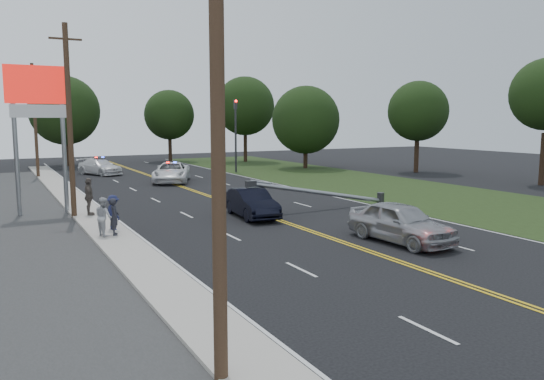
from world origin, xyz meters
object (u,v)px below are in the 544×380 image
utility_pole_near (218,124)px  bystander_a (114,217)px  bystander_d (89,197)px  crashed_sedan (251,203)px  emergency_a (172,172)px  traffic_signal (236,129)px  waiting_sedan (401,222)px  bystander_c (113,212)px  emergency_b (100,167)px  fallen_streetlight (328,193)px  utility_pole_mid (70,121)px  utility_pole_far (35,120)px  pylon_sign (38,104)px  bystander_b (104,217)px

utility_pole_near → bystander_a: utility_pole_near is taller
bystander_a → bystander_d: 5.56m
crashed_sedan → emergency_a: bearing=91.5°
traffic_signal → emergency_a: (-8.05, -4.90, -3.39)m
waiting_sedan → bystander_c: 12.88m
crashed_sedan → emergency_b: (-3.00, 26.29, -0.03)m
emergency_b → fallen_streetlight: bearing=-96.8°
utility_pole_near → bystander_d: bearing=87.8°
utility_pole_mid → utility_pole_far: (0.00, 22.00, 0.00)m
utility_pole_near → bystander_a: (0.90, 14.19, -4.15)m
pylon_sign → utility_pole_mid: utility_pole_mid is taller
crashed_sedan → emergency_b: bearing=101.7°
pylon_sign → fallen_streetlight: bearing=-22.2°
bystander_b → bystander_c: (0.64, 1.13, -0.04)m
waiting_sedan → bystander_b: size_ratio=2.96×
emergency_b → bystander_a: bystander_a is taller
utility_pole_near → waiting_sedan: utility_pole_near is taller
waiting_sedan → bystander_d: (-10.60, 12.19, 0.25)m
fallen_streetlight → utility_pole_mid: utility_pole_mid is taller
bystander_a → bystander_c: size_ratio=1.01×
fallen_streetlight → utility_pole_mid: bearing=163.4°
bystander_b → bystander_d: bystander_d is taller
bystander_d → emergency_a: bearing=-30.3°
pylon_sign → bystander_b: (1.75, -7.78, -5.03)m
traffic_signal → utility_pole_far: utility_pole_far is taller
utility_pole_mid → bystander_d: (0.75, -0.26, -3.97)m
utility_pole_mid → bystander_d: utility_pole_mid is taller
bystander_a → bystander_c: bystander_a is taller
emergency_a → bystander_a: size_ratio=3.62×
traffic_signal → emergency_b: size_ratio=1.39×
utility_pole_mid → bystander_c: (1.09, -4.65, -4.16)m
fallen_streetlight → utility_pole_far: size_ratio=0.94×
utility_pole_near → bystander_c: 15.94m
fallen_streetlight → bystander_c: bearing=-177.0°
waiting_sedan → emergency_b: waiting_sedan is taller
utility_pole_near → bystander_a: 14.81m
utility_pole_far → bystander_c: 26.99m
traffic_signal → crashed_sedan: bearing=-112.4°
fallen_streetlight → crashed_sedan: (-5.05, -0.27, -0.16)m
emergency_a → waiting_sedan: bearing=-62.9°
bystander_c → emergency_a: bearing=-36.0°
traffic_signal → bystander_d: bearing=-132.5°
traffic_signal → waiting_sedan: bearing=-101.4°
emergency_b → utility_pole_far: bearing=156.2°
crashed_sedan → emergency_b: crashed_sedan is taller
traffic_signal → fallen_streetlight: traffic_signal is taller
emergency_a → bystander_d: size_ratio=2.98×
utility_pole_mid → utility_pole_far: 22.00m
emergency_b → bystander_a: size_ratio=3.11×
utility_pole_near → bystander_b: bearing=88.2°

